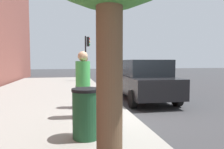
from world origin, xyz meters
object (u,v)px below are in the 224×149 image
at_px(pedestrian_bystander, 83,78).
at_px(trash_bin, 86,113).
at_px(parked_sedan_near, 143,80).
at_px(pedestrian_at_meter, 84,76).
at_px(traffic_signal, 87,51).
at_px(parking_meter, 109,77).

distance_m(pedestrian_bystander, trash_bin, 1.63).
distance_m(pedestrian_bystander, parked_sedan_near, 3.90).
bearing_deg(pedestrian_at_meter, parked_sedan_near, 50.27).
xyz_separation_m(pedestrian_at_meter, traffic_signal, (9.55, -0.88, 1.37)).
bearing_deg(traffic_signal, parked_sedan_near, -167.35).
relative_size(pedestrian_at_meter, trash_bin, 1.76).
relative_size(parking_meter, pedestrian_at_meter, 0.79).
xyz_separation_m(pedestrian_bystander, traffic_signal, (10.76, -0.99, 1.33)).
height_order(pedestrian_at_meter, trash_bin, pedestrian_at_meter).
bearing_deg(trash_bin, pedestrian_at_meter, -2.96).
bearing_deg(parking_meter, traffic_signal, -0.11).
bearing_deg(pedestrian_bystander, trash_bin, -131.27).
bearing_deg(parking_meter, trash_bin, 159.41).
xyz_separation_m(parked_sedan_near, trash_bin, (-4.22, 2.83, -0.24)).
distance_m(pedestrian_at_meter, parked_sedan_near, 3.09).
bearing_deg(traffic_signal, pedestrian_at_meter, 174.77).
bearing_deg(pedestrian_at_meter, traffic_signal, 105.93).
bearing_deg(trash_bin, traffic_signal, -4.73).
relative_size(parked_sedan_near, traffic_signal, 1.24).
distance_m(traffic_signal, trash_bin, 12.47).
bearing_deg(pedestrian_bystander, pedestrian_at_meter, 44.55).
height_order(parking_meter, traffic_signal, traffic_signal).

